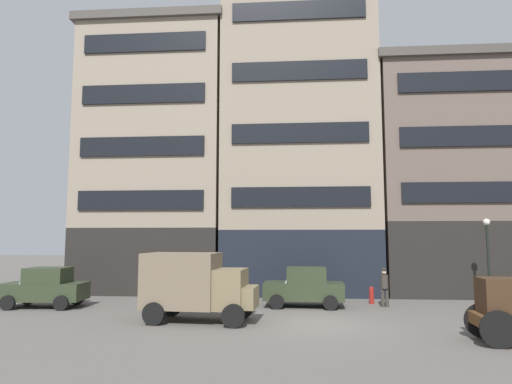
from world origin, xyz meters
TOP-DOWN VIEW (x-y plane):
  - ground_plane at (0.00, 0.00)m, footprint 120.00×120.00m
  - building_far_left at (-9.31, 9.91)m, footprint 9.03×6.53m
  - building_center_left at (-0.41, 9.91)m, footprint 9.48×6.53m
  - building_center_right at (8.91, 9.91)m, footprint 9.85×6.53m
  - delivery_truck_near at (-4.62, 0.11)m, footprint 4.47×2.42m
  - sedan_dark at (-0.33, 4.03)m, footprint 3.77×2.00m
  - sedan_light at (-12.35, 2.93)m, footprint 3.78×2.03m
  - pedestrian_officer at (3.42, 4.30)m, footprint 0.45×0.45m
  - streetlamp_curbside at (8.38, 4.77)m, footprint 0.32×0.32m
  - fire_hydrant_curbside at (2.98, 5.24)m, footprint 0.24×0.24m

SIDE VIEW (x-z plane):
  - ground_plane at x=0.00m, z-range 0.00..0.00m
  - fire_hydrant_curbside at x=2.98m, z-range 0.01..0.84m
  - sedan_dark at x=-0.33m, z-range 0.00..1.83m
  - sedan_light at x=-12.35m, z-range 0.00..1.83m
  - pedestrian_officer at x=3.42m, z-range 0.08..1.88m
  - delivery_truck_near at x=-4.62m, z-range 0.11..2.73m
  - streetlamp_curbside at x=8.38m, z-range 0.61..4.73m
  - building_center_right at x=8.91m, z-range 0.04..13.69m
  - building_far_left at x=-9.31m, z-range 0.04..16.54m
  - building_center_left at x=-0.41m, z-range 0.04..18.38m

